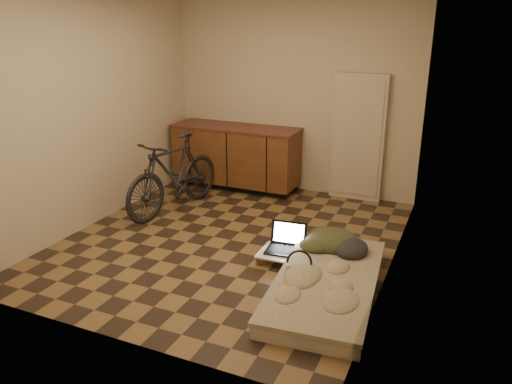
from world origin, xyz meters
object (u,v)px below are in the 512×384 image
at_px(bicycle, 173,170).
at_px(lap_desk, 290,255).
at_px(futon, 326,284).
at_px(laptop, 286,245).

bearing_deg(bicycle, lap_desk, -12.44).
height_order(futon, lap_desk, futon).
bearing_deg(futon, bicycle, 148.26).
bearing_deg(lap_desk, futon, -40.48).
xyz_separation_m(futon, lap_desk, (-0.50, 0.41, 0.01)).
xyz_separation_m(lap_desk, laptop, (-0.07, 0.07, 0.07)).
relative_size(lap_desk, laptop, 1.56).
relative_size(futon, laptop, 4.63).
xyz_separation_m(futon, laptop, (-0.57, 0.48, 0.08)).
bearing_deg(futon, laptop, 134.93).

